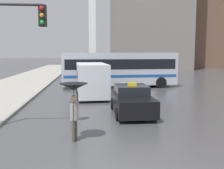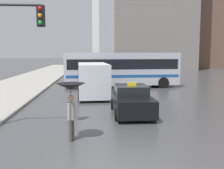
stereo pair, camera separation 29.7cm
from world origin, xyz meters
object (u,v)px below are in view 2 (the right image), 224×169
(taxi, at_px, (132,101))
(pedestrian_with_umbrella, at_px, (71,95))
(ambulance_van, at_px, (93,78))
(city_bus, at_px, (121,68))

(taxi, distance_m, pedestrian_with_umbrella, 4.87)
(ambulance_van, bearing_deg, pedestrian_with_umbrella, 82.23)
(ambulance_van, bearing_deg, taxi, 106.52)
(ambulance_van, relative_size, pedestrian_with_umbrella, 2.55)
(ambulance_van, relative_size, city_bus, 0.51)
(ambulance_van, height_order, pedestrian_with_umbrella, ambulance_van)
(taxi, relative_size, ambulance_van, 0.77)
(ambulance_van, distance_m, pedestrian_with_umbrella, 9.43)
(city_bus, bearing_deg, pedestrian_with_umbrella, -16.08)
(city_bus, distance_m, pedestrian_with_umbrella, 14.85)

